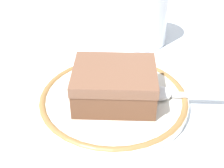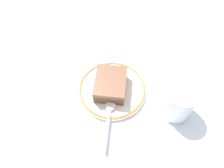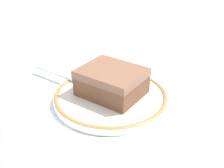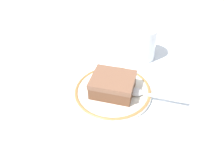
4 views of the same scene
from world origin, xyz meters
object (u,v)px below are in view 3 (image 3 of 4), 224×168
Objects in this scene: cake_slice at (113,82)px; napkin at (158,63)px; plate at (112,97)px; cup at (3,123)px; spoon at (73,79)px.

cake_slice reaches higher than napkin.
plate is at bearing 167.85° from napkin.
plate reaches higher than napkin.
cup is at bearing 152.99° from plate.
cup reaches higher than spoon.
spoon is at bearing 81.84° from cake_slice.
cake_slice is 0.83× the size of spoon.
napkin is (0.32, -0.11, -0.04)m from cup.
plate is 0.08m from spoon.
napkin is at bearing -12.15° from plate.
cup is at bearing -179.62° from spoon.
spoon is 0.17m from cup.
plate is 1.35× the size of spoon.
cup is 0.34m from napkin.
cake_slice is 0.17m from napkin.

